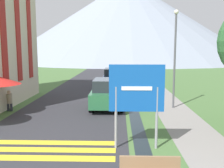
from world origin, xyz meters
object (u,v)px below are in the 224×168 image
streetlamp (175,52)px  road_sign (137,95)px  parked_car_near (107,93)px  person_seated_near (9,100)px  parked_car_far (113,78)px

streetlamp → road_sign: bearing=-112.9°
road_sign → parked_car_near: road_sign is taller
road_sign → person_seated_near: 9.03m
parked_car_near → parked_car_far: size_ratio=0.93×
parked_car_far → person_seated_near: parked_car_far is taller
person_seated_near → streetlamp: streetlamp is taller
parked_car_far → parked_car_near: bearing=-91.1°
person_seated_near → parked_car_far: bearing=59.0°
parked_car_far → person_seated_near: (-5.89, -9.81, -0.23)m
parked_car_near → person_seated_near: parked_car_near is taller
road_sign → streetlamp: streetlamp is taller
road_sign → streetlamp: size_ratio=0.52×
road_sign → parked_car_far: size_ratio=0.71×
parked_car_near → streetlamp: streetlamp is taller
parked_car_far → streetlamp: size_ratio=0.73×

